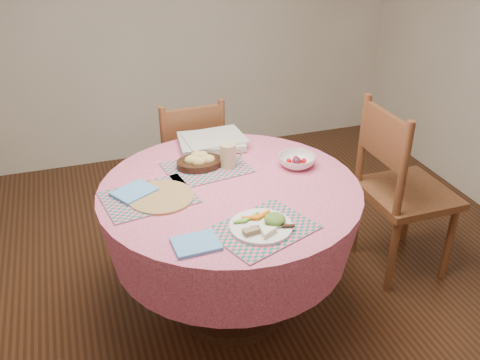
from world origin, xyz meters
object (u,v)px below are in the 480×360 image
object	(u,v)px
dinner_plate	(263,225)
bread_bowl	(199,161)
latte_mug	(228,155)
chair_right	(400,187)
wicker_trivet	(161,197)
dining_table	(230,222)
chair_back	(189,163)
fruit_bowl	(297,161)

from	to	relation	value
dinner_plate	bread_bowl	distance (m)	0.63
latte_mug	chair_right	bearing A→B (deg)	-8.07
chair_right	dinner_plate	size ratio (longest dim) A/B	3.92
chair_right	dinner_plate	xyz separation A→B (m)	(-0.98, -0.44, 0.24)
wicker_trivet	latte_mug	distance (m)	0.43
dining_table	chair_right	xyz separation A→B (m)	(1.00, 0.06, -0.02)
dinner_plate	bread_bowl	bearing A→B (deg)	99.72
dining_table	chair_back	bearing A→B (deg)	90.57
chair_back	wicker_trivet	size ratio (longest dim) A/B	3.06
fruit_bowl	chair_right	bearing A→B (deg)	-3.22
wicker_trivet	fruit_bowl	xyz separation A→B (m)	(0.71, 0.10, 0.02)
bread_bowl	wicker_trivet	bearing A→B (deg)	-135.39
chair_back	fruit_bowl	distance (m)	0.88
chair_back	fruit_bowl	size ratio (longest dim) A/B	4.03
dining_table	bread_bowl	world-z (taller)	bread_bowl
dining_table	fruit_bowl	world-z (taller)	fruit_bowl
chair_right	fruit_bowl	bearing A→B (deg)	86.32
chair_right	latte_mug	xyz separation A→B (m)	(-0.94, 0.13, 0.28)
chair_right	dining_table	bearing A→B (deg)	93.25
chair_right	bread_bowl	size ratio (longest dim) A/B	4.45
fruit_bowl	latte_mug	bearing A→B (deg)	163.17
chair_back	chair_right	bearing A→B (deg)	140.54
dinner_plate	latte_mug	world-z (taller)	latte_mug
chair_right	bread_bowl	xyz separation A→B (m)	(-1.08, 0.18, 0.25)
chair_right	latte_mug	bearing A→B (deg)	81.47
dining_table	dinner_plate	xyz separation A→B (m)	(0.02, -0.38, 0.22)
chair_back	bread_bowl	world-z (taller)	chair_back
dinner_plate	latte_mug	bearing A→B (deg)	86.83
chair_right	latte_mug	distance (m)	0.99
chair_right	chair_back	bearing A→B (deg)	52.45
wicker_trivet	dinner_plate	size ratio (longest dim) A/B	1.15
dinner_plate	bread_bowl	world-z (taller)	bread_bowl
dining_table	chair_back	distance (m)	0.83
dining_table	chair_right	world-z (taller)	chair_right
bread_bowl	dinner_plate	bearing A→B (deg)	-80.28
chair_back	latte_mug	world-z (taller)	chair_back
latte_mug	fruit_bowl	xyz separation A→B (m)	(0.33, -0.10, -0.04)
chair_back	latte_mug	xyz separation A→B (m)	(0.06, -0.63, 0.34)
dinner_plate	dining_table	bearing A→B (deg)	93.53
chair_right	bread_bowl	bearing A→B (deg)	80.22
chair_right	chair_back	xyz separation A→B (m)	(-1.01, 0.76, -0.05)
dining_table	chair_right	distance (m)	1.00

